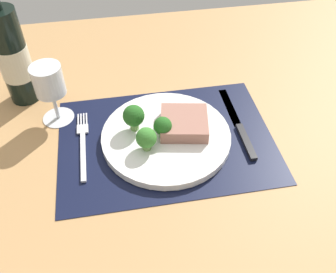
% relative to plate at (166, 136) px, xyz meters
% --- Properties ---
extents(ground_plane, '(1.40, 1.10, 0.03)m').
position_rel_plate_xyz_m(ground_plane, '(0.00, 0.00, -0.03)').
color(ground_plane, tan).
extents(placemat, '(0.44, 0.32, 0.00)m').
position_rel_plate_xyz_m(placemat, '(0.00, 0.00, -0.01)').
color(placemat, black).
rests_on(placemat, ground_plane).
extents(plate, '(0.27, 0.27, 0.02)m').
position_rel_plate_xyz_m(plate, '(0.00, 0.00, 0.00)').
color(plate, white).
rests_on(plate, placemat).
extents(steak, '(0.11, 0.11, 0.03)m').
position_rel_plate_xyz_m(steak, '(0.04, 0.01, 0.02)').
color(steak, '#9E6B5B').
rests_on(steak, plate).
extents(broccoli_front_edge, '(0.04, 0.04, 0.05)m').
position_rel_plate_xyz_m(broccoli_front_edge, '(-0.04, -0.03, 0.04)').
color(broccoli_front_edge, '#6B994C').
rests_on(broccoli_front_edge, plate).
extents(broccoli_near_steak, '(0.04, 0.04, 0.06)m').
position_rel_plate_xyz_m(broccoli_near_steak, '(-0.06, 0.03, 0.04)').
color(broccoli_near_steak, '#6B994C').
rests_on(broccoli_near_steak, plate).
extents(broccoli_near_fork, '(0.04, 0.04, 0.05)m').
position_rel_plate_xyz_m(broccoli_near_fork, '(-0.01, -0.01, 0.04)').
color(broccoli_near_fork, '#5B8942').
rests_on(broccoli_near_fork, plate).
extents(fork, '(0.02, 0.19, 0.01)m').
position_rel_plate_xyz_m(fork, '(-0.17, 0.01, -0.01)').
color(fork, silver).
rests_on(fork, placemat).
extents(knife, '(0.02, 0.23, 0.01)m').
position_rel_plate_xyz_m(knife, '(0.16, 0.01, -0.00)').
color(knife, black).
rests_on(knife, placemat).
extents(wine_bottle, '(0.07, 0.07, 0.32)m').
position_rel_plate_xyz_m(wine_bottle, '(-0.30, 0.20, 0.10)').
color(wine_bottle, black).
rests_on(wine_bottle, ground_plane).
extents(wine_glass, '(0.07, 0.07, 0.14)m').
position_rel_plate_xyz_m(wine_glass, '(-0.22, 0.11, 0.08)').
color(wine_glass, silver).
rests_on(wine_glass, ground_plane).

